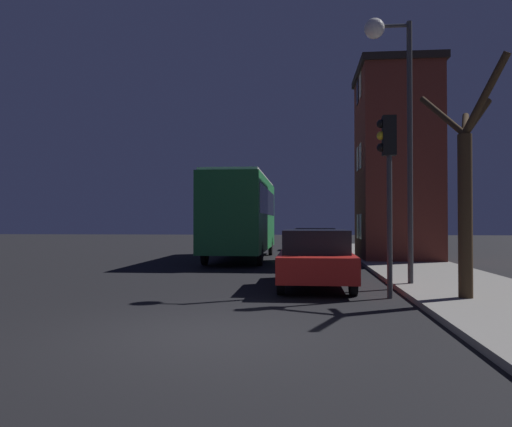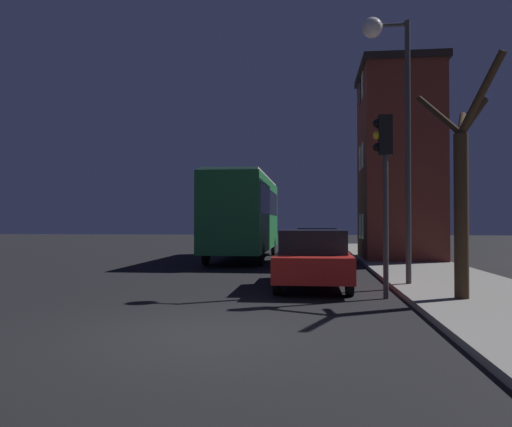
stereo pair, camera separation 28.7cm
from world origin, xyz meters
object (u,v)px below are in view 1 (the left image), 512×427
Objects in this scene: car_near_lane at (315,257)px; car_mid_lane at (315,244)px; streetlamp at (391,85)px; bare_tree at (466,186)px; car_far_lane at (307,238)px; traffic_light at (388,167)px; bus at (242,211)px.

car_mid_lane is at bearing 88.73° from car_near_lane.
streetlamp is at bearing 1.81° from car_near_lane.
bare_tree is 20.47m from car_far_lane.
traffic_light is at bearing -48.26° from car_near_lane.
bare_tree is at bearing -36.93° from car_near_lane.
car_far_lane is (-2.07, 17.74, -4.62)m from streetlamp.
streetlamp is 3.90m from bare_tree.
streetlamp reaches higher than bus.
streetlamp is 4.96m from car_near_lane.
traffic_light is at bearing -81.81° from car_mid_lane.
bare_tree is at bearing -74.17° from car_mid_lane.
car_mid_lane reaches higher than car_far_lane.
streetlamp is at bearing -83.35° from car_far_lane.
car_far_lane is (-0.26, 9.77, -0.07)m from car_mid_lane.
bus is at bearing 108.21° from car_near_lane.
streetlamp reaches higher than traffic_light.
traffic_light is (-0.40, -1.85, -2.36)m from streetlamp.
bare_tree is 0.52× the size of bus.
bus is (-6.25, 11.87, -0.25)m from bare_tree.
car_near_lane is 8.03m from car_mid_lane.
traffic_light is at bearing -102.13° from streetlamp.
car_far_lane is (-3.20, 20.14, -1.77)m from bare_tree.
traffic_light is 1.08× the size of car_far_lane.
streetlamp is 1.69× the size of traffic_light.
streetlamp is 9.36m from car_mid_lane.
car_near_lane is (-1.59, 1.78, -2.18)m from traffic_light.
bus is at bearing 118.42° from streetlamp.
traffic_light is 0.83× the size of bare_tree.
car_near_lane is at bearing 131.74° from traffic_light.
streetlamp reaches higher than car_near_lane.
bus reaches higher than car_far_lane.
car_far_lane is at bearing 90.26° from car_near_lane.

